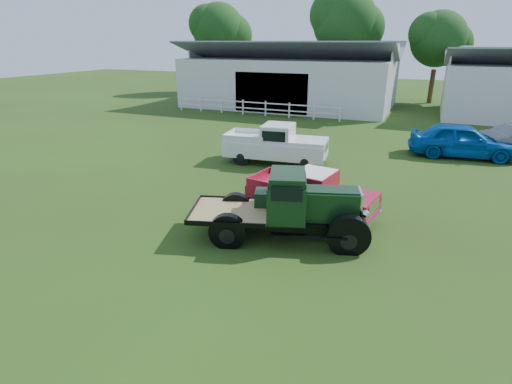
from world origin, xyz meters
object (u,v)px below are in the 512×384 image
at_px(vintage_flatbed, 283,206).
at_px(red_pickup, 311,194).
at_px(misc_car_blue, 462,140).
at_px(white_pickup, 276,144).

height_order(vintage_flatbed, red_pickup, vintage_flatbed).
bearing_deg(misc_car_blue, vintage_flatbed, 150.42).
distance_m(red_pickup, misc_car_blue, 11.59).
height_order(vintage_flatbed, white_pickup, vintage_flatbed).
relative_size(vintage_flatbed, misc_car_blue, 1.03).
distance_m(white_pickup, misc_car_blue, 9.74).
bearing_deg(misc_car_blue, white_pickup, 114.04).
height_order(red_pickup, misc_car_blue, misc_car_blue).
bearing_deg(white_pickup, misc_car_blue, 23.24).
relative_size(red_pickup, white_pickup, 0.87).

